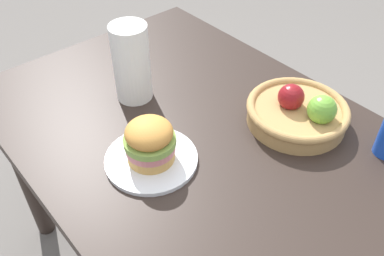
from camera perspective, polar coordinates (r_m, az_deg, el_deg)
The scene contains 5 objects.
dining_table at distance 1.22m, azimuth 2.30°, elevation -4.98°, with size 1.40×0.90×0.75m.
plate at distance 1.09m, azimuth -5.61°, elevation -4.29°, with size 0.24×0.24×0.01m, color white.
sandwich at distance 1.04m, azimuth -5.84°, elevation -1.78°, with size 0.13×0.13×0.12m.
fruit_basket at distance 1.21m, azimuth 14.42°, elevation 2.19°, with size 0.29×0.29×0.12m.
paper_towel_roll at distance 1.24m, azimuth -8.32°, elevation 8.85°, with size 0.11×0.11×0.24m, color white.
Camera 1 is at (0.60, -0.58, 1.53)m, focal length 38.75 mm.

